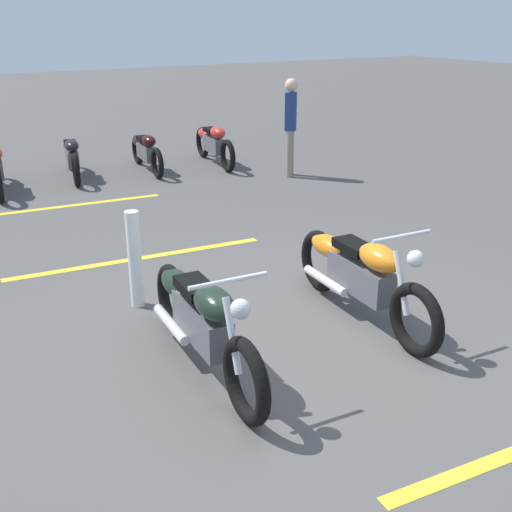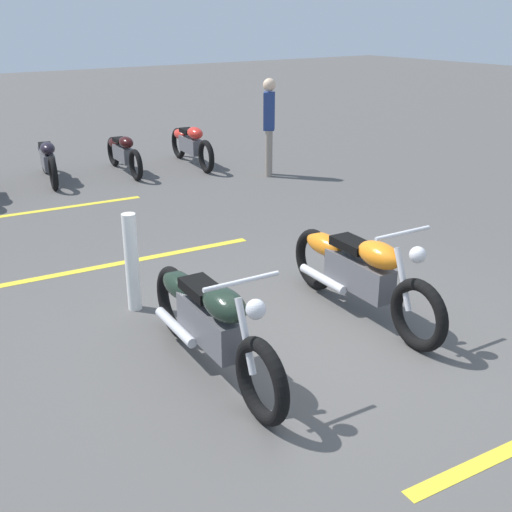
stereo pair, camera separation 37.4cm
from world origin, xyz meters
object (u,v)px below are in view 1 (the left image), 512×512
Objects in this scene: motorcycle_row_center at (72,156)px; motorcycle_dark_foreground at (201,318)px; motorcycle_row_left at (146,150)px; bollard_post at (135,259)px; motorcycle_row_far_left at (213,143)px; bystander_near_row at (291,123)px; motorcycle_bright_foreground at (360,273)px.

motorcycle_dark_foreground is at bearing 3.75° from motorcycle_row_center.
motorcycle_row_left is 6.00m from bollard_post.
motorcycle_row_center is at bearing -90.01° from motorcycle_row_far_left.
motorcycle_row_center is 1.10× the size of bystander_near_row.
motorcycle_dark_foreground is at bearing -83.46° from motorcycle_bright_foreground.
bollard_post is at bearing -26.81° from motorcycle_row_far_left.
motorcycle_row_far_left is 1.09× the size of motorcycle_row_left.
bollard_post reaches higher than motorcycle_row_far_left.
motorcycle_dark_foreground is at bearing -20.60° from motorcycle_row_far_left.
motorcycle_row_left is at bearing -22.48° from bollard_post.
motorcycle_row_left is at bearing 179.75° from motorcycle_bright_foreground.
motorcycle_bright_foreground is 6.93m from motorcycle_row_left.
motorcycle_row_center is 4.02m from bystander_near_row.
motorcycle_dark_foreground is (-0.08, 1.76, 0.00)m from motorcycle_bright_foreground.
bystander_near_row is at bearing -49.31° from bollard_post.
motorcycle_row_far_left is 6.52m from bollard_post.
bystander_near_row is (5.16, -2.63, 0.52)m from motorcycle_bright_foreground.
motorcycle_bright_foreground reaches higher than motorcycle_row_far_left.
motorcycle_bright_foreground reaches higher than motorcycle_row_center.
motorcycle_bright_foreground is 1.16× the size of motorcycle_row_center.
motorcycle_bright_foreground is 1.08× the size of motorcycle_row_far_left.
motorcycle_row_far_left is 1.85m from bystander_near_row.
motorcycle_row_far_left reaches higher than motorcycle_row_left.
bystander_near_row is at bearing 32.76° from motorcycle_row_far_left.
motorcycle_bright_foreground is 1.18× the size of motorcycle_row_left.
motorcycle_dark_foreground reaches higher than motorcycle_row_left.
motorcycle_row_left is 1.37m from motorcycle_row_center.
motorcycle_bright_foreground is 1.76m from motorcycle_dark_foreground.
motorcycle_row_left is 1.08× the size of bystander_near_row.
bystander_near_row is at bearing 71.68° from motorcycle_row_center.
motorcycle_row_center is at bearing 9.95° from bystander_near_row.
bollard_post is at bearing -17.05° from motorcycle_row_left.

